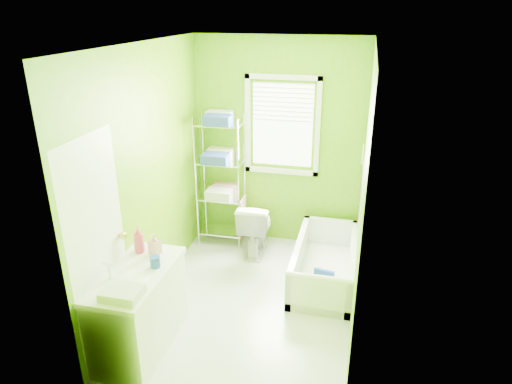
% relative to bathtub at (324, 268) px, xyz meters
% --- Properties ---
extents(ground, '(2.90, 2.90, 0.00)m').
position_rel_bathtub_xyz_m(ground, '(-0.72, -0.59, -0.15)').
color(ground, silver).
rests_on(ground, ground).
extents(room_envelope, '(2.14, 2.94, 2.62)m').
position_rel_bathtub_xyz_m(room_envelope, '(-0.72, -0.59, 1.40)').
color(room_envelope, '#5F9B07').
rests_on(room_envelope, ground).
extents(window, '(0.92, 0.05, 1.22)m').
position_rel_bathtub_xyz_m(window, '(-0.67, 0.84, 1.47)').
color(window, white).
rests_on(window, ground).
extents(door, '(0.09, 0.80, 2.00)m').
position_rel_bathtub_xyz_m(door, '(-1.75, -1.58, 0.85)').
color(door, white).
rests_on(door, ground).
extents(right_wall_decor, '(0.04, 1.48, 1.17)m').
position_rel_bathtub_xyz_m(right_wall_decor, '(0.32, -0.61, 1.17)').
color(right_wall_decor, '#41070B').
rests_on(right_wall_decor, ground).
extents(bathtub, '(0.67, 1.43, 0.46)m').
position_rel_bathtub_xyz_m(bathtub, '(0.00, 0.00, 0.00)').
color(bathtub, white).
rests_on(bathtub, ground).
extents(toilet, '(0.42, 0.70, 0.69)m').
position_rel_bathtub_xyz_m(toilet, '(-0.90, 0.45, 0.20)').
color(toilet, white).
rests_on(toilet, ground).
extents(vanity, '(0.53, 1.04, 1.04)m').
position_rel_bathtub_xyz_m(vanity, '(-1.51, -1.48, 0.27)').
color(vanity, white).
rests_on(vanity, ground).
extents(wire_shelf_unit, '(0.58, 0.46, 1.71)m').
position_rel_bathtub_xyz_m(wire_shelf_unit, '(-1.39, 0.63, 0.90)').
color(wire_shelf_unit, silver).
rests_on(wire_shelf_unit, ground).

